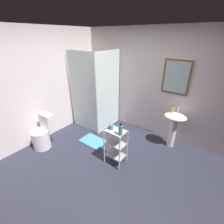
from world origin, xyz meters
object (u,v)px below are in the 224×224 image
(toilet, at_px, (43,134))
(pedestal_sink, at_px, (174,124))
(shower_stall, at_px, (96,109))
(storage_cart, at_px, (116,144))
(bath_mat, at_px, (93,141))
(rinse_cup, at_px, (111,127))
(body_wash_bottle_green, at_px, (120,130))
(hand_soap_bottle, at_px, (173,109))

(toilet, bearing_deg, pedestal_sink, 37.46)
(pedestal_sink, bearing_deg, shower_stall, -171.71)
(storage_cart, bearing_deg, shower_stall, 145.30)
(toilet, xyz_separation_m, storage_cart, (1.60, 0.56, 0.12))
(storage_cart, xyz_separation_m, bath_mat, (-0.83, 0.23, -0.43))
(toilet, distance_m, rinse_cup, 1.66)
(body_wash_bottle_green, height_order, rinse_cup, body_wash_bottle_green)
(toilet, bearing_deg, shower_stall, 78.77)
(toilet, bearing_deg, hand_soap_bottle, 39.26)
(shower_stall, bearing_deg, toilet, -101.23)
(storage_cart, xyz_separation_m, rinse_cup, (-0.11, -0.01, 0.35))
(toilet, xyz_separation_m, rinse_cup, (1.49, 0.55, 0.47))
(shower_stall, relative_size, body_wash_bottle_green, 8.52)
(toilet, bearing_deg, bath_mat, 45.84)
(bath_mat, bearing_deg, rinse_cup, -18.19)
(toilet, xyz_separation_m, body_wash_bottle_green, (1.74, 0.50, 0.53))
(hand_soap_bottle, bearing_deg, rinse_cup, -119.74)
(body_wash_bottle_green, height_order, bath_mat, body_wash_bottle_green)
(storage_cart, bearing_deg, hand_soap_bottle, 64.03)
(body_wash_bottle_green, xyz_separation_m, rinse_cup, (-0.25, 0.05, -0.05))
(storage_cart, height_order, hand_soap_bottle, hand_soap_bottle)
(toilet, distance_m, bath_mat, 1.14)
(shower_stall, xyz_separation_m, hand_soap_bottle, (1.91, 0.33, 0.42))
(toilet, height_order, storage_cart, toilet)
(hand_soap_bottle, xyz_separation_m, body_wash_bottle_green, (-0.46, -1.29, -0.04))
(shower_stall, distance_m, storage_cart, 1.59)
(bath_mat, bearing_deg, body_wash_bottle_green, -16.56)
(shower_stall, bearing_deg, rinse_cup, -37.26)
(hand_soap_bottle, distance_m, bath_mat, 1.96)
(rinse_cup, bearing_deg, pedestal_sink, 56.22)
(pedestal_sink, distance_m, bath_mat, 1.89)
(pedestal_sink, bearing_deg, toilet, -142.54)
(shower_stall, relative_size, storage_cart, 2.70)
(toilet, relative_size, bath_mat, 1.27)
(storage_cart, distance_m, rinse_cup, 0.37)
(shower_stall, height_order, storage_cart, shower_stall)
(storage_cart, xyz_separation_m, hand_soap_bottle, (0.60, 1.24, 0.45))
(storage_cart, bearing_deg, pedestal_sink, 59.77)
(rinse_cup, bearing_deg, body_wash_bottle_green, -11.63)
(storage_cart, bearing_deg, rinse_cup, -176.27)
(bath_mat, bearing_deg, shower_stall, 125.29)
(body_wash_bottle_green, bearing_deg, hand_soap_bottle, 70.30)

